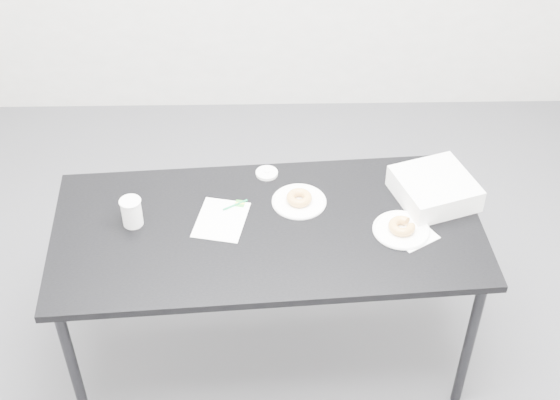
{
  "coord_description": "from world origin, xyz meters",
  "views": [
    {
      "loc": [
        0.03,
        -2.32,
        2.9
      ],
      "look_at": [
        0.07,
        0.02,
        0.87
      ],
      "focal_mm": 50.0,
      "sensor_mm": 36.0,
      "label": 1
    }
  ],
  "objects_px": {
    "scorecard": "(221,220)",
    "bakery_box": "(434,188)",
    "table": "(268,237)",
    "plate_near": "(401,230)",
    "coffee_cup": "(132,212)",
    "pen": "(235,205)",
    "donut_near": "(402,226)",
    "donut_far": "(299,198)",
    "plate_far": "(299,202)"
  },
  "relations": [
    {
      "from": "scorecard",
      "to": "bakery_box",
      "type": "distance_m",
      "value": 0.89
    },
    {
      "from": "table",
      "to": "plate_near",
      "type": "relative_size",
      "value": 7.76
    },
    {
      "from": "coffee_cup",
      "to": "scorecard",
      "type": "bearing_deg",
      "value": 2.39
    },
    {
      "from": "pen",
      "to": "bakery_box",
      "type": "distance_m",
      "value": 0.82
    },
    {
      "from": "donut_near",
      "to": "donut_far",
      "type": "xyz_separation_m",
      "value": [
        -0.4,
        0.18,
        -0.0
      ]
    },
    {
      "from": "scorecard",
      "to": "donut_near",
      "type": "relative_size",
      "value": 2.28
    },
    {
      "from": "scorecard",
      "to": "pen",
      "type": "height_order",
      "value": "pen"
    },
    {
      "from": "plate_near",
      "to": "bakery_box",
      "type": "height_order",
      "value": "bakery_box"
    },
    {
      "from": "plate_near",
      "to": "pen",
      "type": "bearing_deg",
      "value": 166.08
    },
    {
      "from": "pen",
      "to": "plate_far",
      "type": "xyz_separation_m",
      "value": [
        0.26,
        0.02,
        -0.0
      ]
    },
    {
      "from": "plate_far",
      "to": "coffee_cup",
      "type": "relative_size",
      "value": 1.85
    },
    {
      "from": "table",
      "to": "bakery_box",
      "type": "xyz_separation_m",
      "value": [
        0.69,
        0.16,
        0.11
      ]
    },
    {
      "from": "table",
      "to": "donut_far",
      "type": "relative_size",
      "value": 16.69
    },
    {
      "from": "scorecard",
      "to": "donut_near",
      "type": "height_order",
      "value": "donut_near"
    },
    {
      "from": "donut_far",
      "to": "coffee_cup",
      "type": "bearing_deg",
      "value": -170.06
    },
    {
      "from": "bakery_box",
      "to": "plate_far",
      "type": "bearing_deg",
      "value": 163.0
    },
    {
      "from": "scorecard",
      "to": "donut_near",
      "type": "xyz_separation_m",
      "value": [
        0.72,
        -0.08,
        0.03
      ]
    },
    {
      "from": "plate_near",
      "to": "coffee_cup",
      "type": "bearing_deg",
      "value": 176.48
    },
    {
      "from": "plate_far",
      "to": "coffee_cup",
      "type": "distance_m",
      "value": 0.68
    },
    {
      "from": "scorecard",
      "to": "plate_far",
      "type": "relative_size",
      "value": 1.08
    },
    {
      "from": "scorecard",
      "to": "pen",
      "type": "distance_m",
      "value": 0.1
    },
    {
      "from": "plate_near",
      "to": "plate_far",
      "type": "height_order",
      "value": "plate_near"
    },
    {
      "from": "plate_near",
      "to": "donut_far",
      "type": "distance_m",
      "value": 0.44
    },
    {
      "from": "table",
      "to": "scorecard",
      "type": "relative_size",
      "value": 7.24
    },
    {
      "from": "table",
      "to": "scorecard",
      "type": "distance_m",
      "value": 0.2
    },
    {
      "from": "table",
      "to": "donut_near",
      "type": "height_order",
      "value": "donut_near"
    },
    {
      "from": "plate_far",
      "to": "coffee_cup",
      "type": "xyz_separation_m",
      "value": [
        -0.67,
        -0.12,
        0.06
      ]
    },
    {
      "from": "donut_near",
      "to": "plate_far",
      "type": "bearing_deg",
      "value": 155.34
    },
    {
      "from": "plate_near",
      "to": "donut_far",
      "type": "bearing_deg",
      "value": 155.34
    },
    {
      "from": "plate_near",
      "to": "plate_far",
      "type": "relative_size",
      "value": 1.01
    },
    {
      "from": "plate_near",
      "to": "coffee_cup",
      "type": "xyz_separation_m",
      "value": [
        -1.07,
        0.07,
        0.05
      ]
    },
    {
      "from": "scorecard",
      "to": "bakery_box",
      "type": "bearing_deg",
      "value": 19.89
    },
    {
      "from": "plate_near",
      "to": "donut_far",
      "type": "height_order",
      "value": "donut_far"
    },
    {
      "from": "scorecard",
      "to": "plate_near",
      "type": "height_order",
      "value": "plate_near"
    },
    {
      "from": "donut_near",
      "to": "coffee_cup",
      "type": "height_order",
      "value": "coffee_cup"
    },
    {
      "from": "table",
      "to": "plate_far",
      "type": "bearing_deg",
      "value": 44.14
    },
    {
      "from": "coffee_cup",
      "to": "donut_near",
      "type": "bearing_deg",
      "value": -3.52
    },
    {
      "from": "plate_far",
      "to": "donut_far",
      "type": "bearing_deg",
      "value": 0.0
    },
    {
      "from": "table",
      "to": "plate_near",
      "type": "xyz_separation_m",
      "value": [
        0.53,
        -0.04,
        0.07
      ]
    },
    {
      "from": "plate_far",
      "to": "bakery_box",
      "type": "xyz_separation_m",
      "value": [
        0.56,
        0.02,
        0.05
      ]
    },
    {
      "from": "pen",
      "to": "bakery_box",
      "type": "relative_size",
      "value": 0.38
    },
    {
      "from": "pen",
      "to": "donut_near",
      "type": "distance_m",
      "value": 0.68
    },
    {
      "from": "table",
      "to": "pen",
      "type": "relative_size",
      "value": 15.59
    },
    {
      "from": "scorecard",
      "to": "donut_far",
      "type": "height_order",
      "value": "donut_far"
    },
    {
      "from": "plate_far",
      "to": "table",
      "type": "bearing_deg",
      "value": -132.07
    },
    {
      "from": "scorecard",
      "to": "donut_near",
      "type": "bearing_deg",
      "value": 5.66
    },
    {
      "from": "scorecard",
      "to": "bakery_box",
      "type": "relative_size",
      "value": 0.82
    },
    {
      "from": "table",
      "to": "coffee_cup",
      "type": "xyz_separation_m",
      "value": [
        -0.54,
        0.03,
        0.12
      ]
    },
    {
      "from": "table",
      "to": "bakery_box",
      "type": "bearing_deg",
      "value": 9.55
    },
    {
      "from": "scorecard",
      "to": "donut_far",
      "type": "xyz_separation_m",
      "value": [
        0.32,
        0.1,
        0.02
      ]
    }
  ]
}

